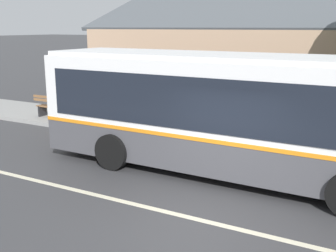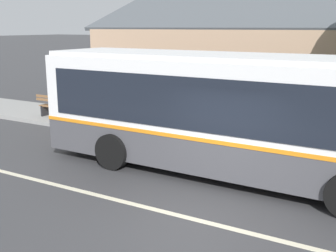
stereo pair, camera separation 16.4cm
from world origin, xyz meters
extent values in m
plane|color=#38383A|center=(0.00, 0.00, 0.00)|extent=(300.00, 300.00, 0.00)
cube|color=gray|center=(0.00, 6.00, 0.07)|extent=(60.00, 3.00, 0.15)
cube|color=beige|center=(0.00, 0.00, 0.00)|extent=(60.00, 0.16, 0.01)
cube|color=black|center=(-5.95, 8.41, 2.05)|extent=(1.10, 0.06, 1.30)
cube|color=#47474C|center=(-0.50, 2.90, 0.72)|extent=(10.44, 2.62, 0.88)
cube|color=orange|center=(-0.50, 2.90, 1.21)|extent=(10.46, 2.64, 0.10)
cube|color=white|center=(-0.50, 2.90, 2.15)|extent=(10.44, 2.62, 1.79)
cube|color=white|center=(-0.50, 2.90, 3.11)|extent=(10.23, 2.49, 0.12)
cube|color=black|center=(-0.48, 4.16, 2.05)|extent=(9.58, 0.14, 1.29)
cube|color=black|center=(-0.51, 1.64, 2.05)|extent=(9.58, 0.14, 1.29)
cube|color=#192D99|center=(-1.79, 4.18, 0.72)|extent=(2.92, 0.06, 0.62)
cylinder|color=black|center=(-3.35, 4.18, 0.50)|extent=(1.00, 0.29, 1.00)
cylinder|color=black|center=(-3.38, 1.68, 0.50)|extent=(1.00, 0.29, 1.00)
cube|color=brown|center=(-9.15, 5.58, 0.60)|extent=(1.64, 0.10, 0.04)
cube|color=brown|center=(-9.15, 5.43, 0.60)|extent=(1.64, 0.10, 0.04)
cube|color=brown|center=(-9.15, 5.29, 0.60)|extent=(1.64, 0.10, 0.04)
cube|color=brown|center=(-9.15, 5.16, 0.90)|extent=(1.64, 0.04, 0.10)
cube|color=brown|center=(-9.15, 5.16, 1.04)|extent=(1.64, 0.04, 0.10)
cube|color=black|center=(-8.49, 5.43, 0.38)|extent=(0.08, 0.43, 0.45)
cube|color=black|center=(-9.81, 5.43, 0.38)|extent=(0.08, 0.43, 0.45)
cube|color=brown|center=(-4.59, 5.73, 0.60)|extent=(1.52, 0.10, 0.04)
cube|color=brown|center=(-4.59, 5.59, 0.60)|extent=(1.52, 0.10, 0.04)
cube|color=brown|center=(-4.59, 5.44, 0.60)|extent=(1.52, 0.10, 0.04)
cube|color=brown|center=(-4.59, 5.32, 0.90)|extent=(1.52, 0.04, 0.10)
cube|color=brown|center=(-4.59, 5.32, 1.04)|extent=(1.52, 0.04, 0.10)
cube|color=black|center=(-3.98, 5.59, 0.38)|extent=(0.08, 0.43, 0.45)
cube|color=black|center=(-5.20, 5.59, 0.38)|extent=(0.08, 0.43, 0.45)
camera|label=1|loc=(3.37, -7.23, 3.85)|focal=45.00mm
camera|label=2|loc=(3.51, -7.14, 3.85)|focal=45.00mm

